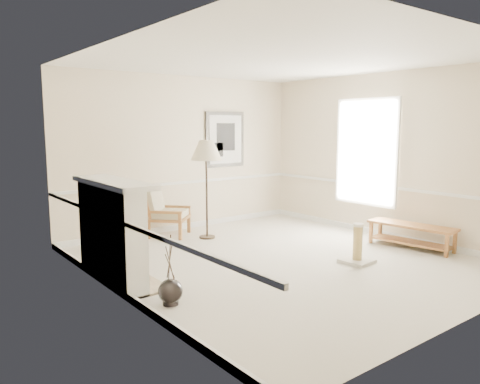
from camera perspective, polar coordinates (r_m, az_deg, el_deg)
name	(u,v)px	position (r m, az deg, el deg)	size (l,w,h in m)	color
ground	(281,260)	(7.03, 5.03, -8.30)	(5.50, 5.50, 0.00)	silver
room	(286,133)	(6.89, 5.64, 7.11)	(5.04, 5.54, 2.92)	beige
fireplace	(112,233)	(6.12, -15.30, -4.84)	(0.64, 1.64, 1.31)	white
floor_vase	(170,292)	(5.37, -8.48, -11.96)	(0.28, 0.28, 0.81)	black
armchair	(164,210)	(8.55, -9.29, -2.19)	(0.95, 0.95, 0.87)	#AB6737
floor_lamp	(206,153)	(8.14, -4.13, 4.76)	(0.63, 0.63, 1.73)	black
bench	(411,232)	(8.11, 20.16, -4.62)	(0.59, 1.43, 0.40)	#AB6737
scratching_post	(357,251)	(7.04, 14.11, -6.94)	(0.44, 0.44, 0.58)	silver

